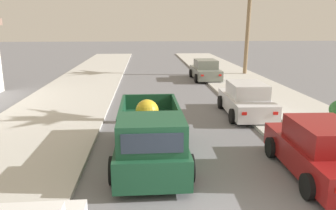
{
  "coord_description": "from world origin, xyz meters",
  "views": [
    {
      "loc": [
        -1.31,
        -5.16,
        4.09
      ],
      "look_at": [
        -0.47,
        6.64,
        1.2
      ],
      "focal_mm": 35.13,
      "sensor_mm": 36.0,
      "label": 1
    }
  ],
  "objects_px": {
    "car_right_near": "(321,151)",
    "car_right_mid": "(246,100)",
    "car_left_mid": "(205,70)",
    "pickup_truck": "(150,138)"
  },
  "relations": [
    {
      "from": "car_left_mid",
      "to": "car_right_mid",
      "type": "relative_size",
      "value": 0.99
    },
    {
      "from": "pickup_truck",
      "to": "car_left_mid",
      "type": "relative_size",
      "value": 1.22
    },
    {
      "from": "car_left_mid",
      "to": "pickup_truck",
      "type": "bearing_deg",
      "value": -106.31
    },
    {
      "from": "car_right_mid",
      "to": "car_right_near",
      "type": "bearing_deg",
      "value": -88.35
    },
    {
      "from": "pickup_truck",
      "to": "car_right_mid",
      "type": "height_order",
      "value": "pickup_truck"
    },
    {
      "from": "pickup_truck",
      "to": "car_right_near",
      "type": "bearing_deg",
      "value": -14.04
    },
    {
      "from": "car_left_mid",
      "to": "car_right_mid",
      "type": "xyz_separation_m",
      "value": [
        0.02,
        -10.22,
        0.0
      ]
    },
    {
      "from": "car_right_near",
      "to": "car_right_mid",
      "type": "xyz_separation_m",
      "value": [
        -0.18,
        6.29,
        0.0
      ]
    },
    {
      "from": "car_right_near",
      "to": "pickup_truck",
      "type": "bearing_deg",
      "value": 165.96
    },
    {
      "from": "car_left_mid",
      "to": "car_right_near",
      "type": "bearing_deg",
      "value": -89.31
    }
  ]
}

